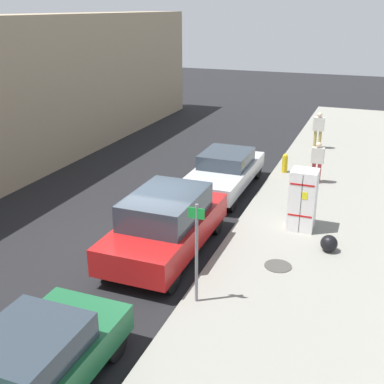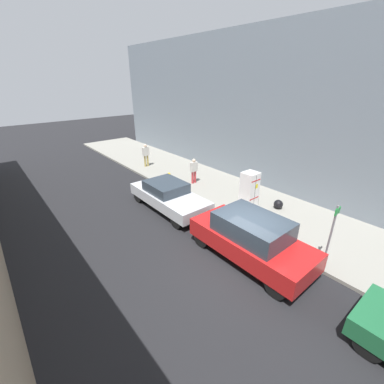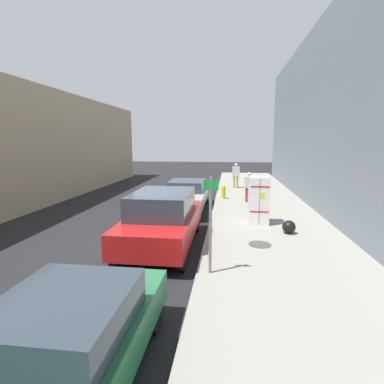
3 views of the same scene
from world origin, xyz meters
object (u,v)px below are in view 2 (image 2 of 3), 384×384
at_px(parked_sedan_silver, 168,195).
at_px(pedestrian_standing_near, 146,153).
at_px(trash_bag, 278,204).
at_px(pedestrian_walking_far, 194,169).
at_px(street_sign_post, 331,233).
at_px(parked_suv_red, 251,238).
at_px(discarded_refrigerator, 249,189).
at_px(fire_hydrant, 169,178).

bearing_deg(parked_sedan_silver, pedestrian_standing_near, -111.25).
bearing_deg(trash_bag, pedestrian_walking_far, -78.86).
bearing_deg(pedestrian_standing_near, pedestrian_walking_far, -130.10).
bearing_deg(street_sign_post, parked_suv_red, -51.28).
bearing_deg(pedestrian_standing_near, parked_sedan_silver, -158.13).
relative_size(discarded_refrigerator, pedestrian_walking_far, 1.16).
bearing_deg(fire_hydrant, trash_bag, 111.03).
xyz_separation_m(discarded_refrigerator, fire_hydrant, (1.44, -5.04, -0.53)).
distance_m(street_sign_post, parked_sedan_silver, 7.50).
bearing_deg(parked_suv_red, discarded_refrigerator, -140.28).
bearing_deg(parked_suv_red, fire_hydrant, -102.83).
height_order(street_sign_post, pedestrian_walking_far, street_sign_post).
height_order(pedestrian_walking_far, parked_suv_red, parked_suv_red).
xyz_separation_m(street_sign_post, fire_hydrant, (-0.13, -9.72, -0.94)).
relative_size(trash_bag, pedestrian_standing_near, 0.27).
height_order(discarded_refrigerator, pedestrian_walking_far, discarded_refrigerator).
bearing_deg(parked_sedan_silver, fire_hydrant, -125.69).
xyz_separation_m(fire_hydrant, trash_bag, (-2.39, 6.22, -0.16)).
xyz_separation_m(trash_bag, pedestrian_walking_far, (1.06, -5.40, 0.67)).
bearing_deg(parked_sedan_silver, pedestrian_walking_far, -152.16).
bearing_deg(parked_sedan_silver, discarded_refrigerator, 140.91).
relative_size(discarded_refrigerator, fire_hydrant, 2.40).
bearing_deg(pedestrian_walking_far, discarded_refrigerator, -140.71).
bearing_deg(pedestrian_walking_far, parked_sedan_silver, 155.52).
relative_size(discarded_refrigerator, pedestrian_standing_near, 1.08).
height_order(pedestrian_walking_far, parked_sedan_silver, pedestrian_walking_far).
relative_size(street_sign_post, parked_sedan_silver, 0.50).
distance_m(trash_bag, pedestrian_walking_far, 5.55).
height_order(pedestrian_walking_far, pedestrian_standing_near, pedestrian_standing_near).
distance_m(discarded_refrigerator, pedestrian_standing_near, 9.07).
height_order(pedestrian_standing_near, parked_sedan_silver, pedestrian_standing_near).
bearing_deg(discarded_refrigerator, pedestrian_standing_near, -85.62).
bearing_deg(pedestrian_walking_far, fire_hydrant, 96.13).
xyz_separation_m(street_sign_post, parked_sedan_silver, (1.63, -7.28, -0.71)).
height_order(street_sign_post, parked_suv_red, street_sign_post).
height_order(discarded_refrigerator, street_sign_post, street_sign_post).
bearing_deg(pedestrian_standing_near, trash_bag, -127.79).
bearing_deg(parked_suv_red, trash_bag, -160.35).
height_order(discarded_refrigerator, pedestrian_standing_near, discarded_refrigerator).
bearing_deg(trash_bag, discarded_refrigerator, -51.26).
distance_m(street_sign_post, parked_suv_red, 2.66).
distance_m(discarded_refrigerator, fire_hydrant, 5.27).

